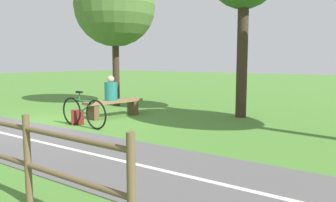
{
  "coord_description": "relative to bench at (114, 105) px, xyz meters",
  "views": [
    {
      "loc": [
        4.98,
        7.86,
        1.67
      ],
      "look_at": [
        -1.18,
        3.2,
        0.75
      ],
      "focal_mm": 35.51,
      "sensor_mm": 36.0,
      "label": 1
    }
  ],
  "objects": [
    {
      "name": "paved_path",
      "position": [
        3.11,
        3.46,
        -0.35
      ],
      "size": [
        3.6,
        36.06,
        0.02
      ],
      "primitive_type": "cube",
      "rotation": [
        0.0,
        0.0,
        0.03
      ],
      "color": "#565454",
      "rests_on": "ground_plane"
    },
    {
      "name": "backpack",
      "position": [
        1.44,
        0.11,
        -0.17
      ],
      "size": [
        0.38,
        0.37,
        0.39
      ],
      "rotation": [
        0.0,
        0.0,
        2.53
      ],
      "color": "maroon",
      "rests_on": "ground_plane"
    },
    {
      "name": "person_seated",
      "position": [
        0.09,
        -0.02,
        0.47
      ],
      "size": [
        0.44,
        0.44,
        0.74
      ],
      "rotation": [
        0.0,
        0.0,
        -0.17
      ],
      "color": "#1E6B66",
      "rests_on": "bench"
    },
    {
      "name": "bench",
      "position": [
        0.0,
        0.0,
        0.0
      ],
      "size": [
        1.94,
        0.75,
        0.51
      ],
      "rotation": [
        0.0,
        0.0,
        -0.17
      ],
      "color": "brown",
      "rests_on": "ground_plane"
    },
    {
      "name": "bicycle",
      "position": [
        1.58,
        0.55,
        0.03
      ],
      "size": [
        0.08,
        1.7,
        0.92
      ],
      "rotation": [
        0.0,
        0.0,
        1.57
      ],
      "color": "black",
      "rests_on": "ground_plane"
    },
    {
      "name": "path_centre_line",
      "position": [
        3.11,
        3.46,
        -0.34
      ],
      "size": [
        1.12,
        31.99,
        0.0
      ],
      "primitive_type": "cube",
      "rotation": [
        0.0,
        0.0,
        0.03
      ],
      "color": "silver",
      "rests_on": "paved_path"
    },
    {
      "name": "ground_plane",
      "position": [
        1.97,
        -0.54,
        -0.36
      ],
      "size": [
        80.0,
        80.0,
        0.0
      ],
      "primitive_type": "plane",
      "color": "#477A2D"
    },
    {
      "name": "tree_by_path",
      "position": [
        -1.85,
        -1.79,
        3.34
      ],
      "size": [
        2.98,
        2.98,
        5.21
      ],
      "color": "#38281E",
      "rests_on": "ground_plane"
    }
  ]
}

